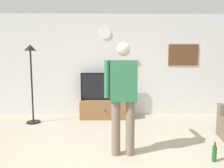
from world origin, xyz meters
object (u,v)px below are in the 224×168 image
at_px(tv_stand, 105,109).
at_px(floor_lamp, 31,67).
at_px(television, 105,86).
at_px(wall_clock, 105,33).
at_px(person_standing_nearer_lamp, 123,92).
at_px(beverage_bottle, 214,154).
at_px(framed_picture, 183,55).

height_order(tv_stand, floor_lamp, floor_lamp).
distance_m(television, wall_clock, 1.40).
bearing_deg(floor_lamp, wall_clock, 22.78).
height_order(tv_stand, wall_clock, wall_clock).
xyz_separation_m(floor_lamp, person_standing_nearer_lamp, (2.04, -1.72, -0.32)).
distance_m(floor_lamp, beverage_bottle, 4.12).
distance_m(person_standing_nearer_lamp, beverage_bottle, 1.64).
bearing_deg(framed_picture, floor_lamp, -169.17).
xyz_separation_m(wall_clock, person_standing_nearer_lamp, (0.32, -2.45, -1.19)).
distance_m(television, beverage_bottle, 3.06).
xyz_separation_m(wall_clock, beverage_bottle, (1.67, -2.71, -2.07)).
xyz_separation_m(television, wall_clock, (0.00, 0.24, 1.38)).
bearing_deg(person_standing_nearer_lamp, television, 98.23).
bearing_deg(wall_clock, framed_picture, 0.14).
relative_size(floor_lamp, person_standing_nearer_lamp, 1.04).
xyz_separation_m(tv_stand, television, (0.00, 0.05, 0.58)).
distance_m(framed_picture, floor_lamp, 3.89).
distance_m(wall_clock, framed_picture, 2.16).
xyz_separation_m(television, floor_lamp, (-1.72, -0.48, 0.51)).
relative_size(person_standing_nearer_lamp, beverage_bottle, 5.89).
bearing_deg(person_standing_nearer_lamp, beverage_bottle, -10.99).
xyz_separation_m(tv_stand, framed_picture, (2.09, 0.30, 1.40)).
distance_m(tv_stand, beverage_bottle, 2.94).
xyz_separation_m(tv_stand, wall_clock, (0.00, 0.29, 1.97)).
height_order(tv_stand, television, television).
bearing_deg(tv_stand, person_standing_nearer_lamp, -81.60).
bearing_deg(framed_picture, tv_stand, -171.96).
bearing_deg(floor_lamp, tv_stand, 14.13).
bearing_deg(wall_clock, beverage_bottle, -58.35).
relative_size(television, person_standing_nearer_lamp, 0.72).
bearing_deg(tv_stand, television, 90.00).
bearing_deg(television, floor_lamp, -164.43).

